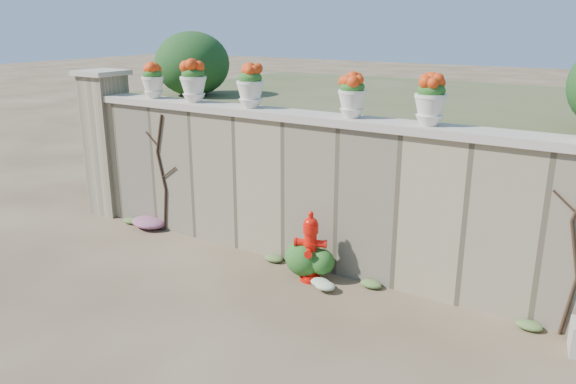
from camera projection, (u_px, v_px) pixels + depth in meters
The scene contains 17 objects.
ground at pixel (237, 316), 6.48m from camera, with size 80.00×80.00×0.00m, color #4E3B27.
stone_wall at pixel (316, 195), 7.64m from camera, with size 8.00×0.40×2.00m, color gray.
wall_cap at pixel (317, 118), 7.33m from camera, with size 8.10×0.52×0.10m, color #C0B4A2.
gate_pillar at pixel (108, 142), 9.70m from camera, with size 0.72×0.72×2.48m.
raised_fill at pixel (403, 151), 10.22m from camera, with size 9.00×6.00×2.00m, color #384C23.
back_shrub_left at pixel (192, 64), 9.80m from camera, with size 1.30×1.30×1.10m, color #143814.
vine_left at pixel (162, 172), 8.84m from camera, with size 0.60×0.04×1.91m.
vine_right at pixel (576, 250), 5.81m from camera, with size 0.60×0.04×1.91m.
fire_hydrant at pixel (310, 246), 7.24m from camera, with size 0.41×0.29×0.95m.
green_shrub at pixel (313, 258), 7.32m from camera, with size 0.65×0.58×0.62m, color #1E5119.
magenta_clump at pixel (146, 223), 9.16m from camera, with size 0.82×0.55×0.22m, color #C6279D.
white_flowers at pixel (323, 284), 7.08m from camera, with size 0.50×0.40×0.18m, color white.
urn_pot_0 at pixel (153, 81), 8.77m from camera, with size 0.35×0.35×0.54m.
urn_pot_1 at pixel (193, 82), 8.32m from camera, with size 0.39×0.39×0.61m.
urn_pot_2 at pixel (250, 86), 7.79m from camera, with size 0.38×0.38×0.60m.
urn_pot_3 at pixel (352, 96), 6.98m from camera, with size 0.35×0.35×0.55m.
urn_pot_4 at pixel (431, 100), 6.46m from camera, with size 0.37×0.37×0.59m.
Camera 1 is at (3.60, -4.56, 3.27)m, focal length 35.00 mm.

